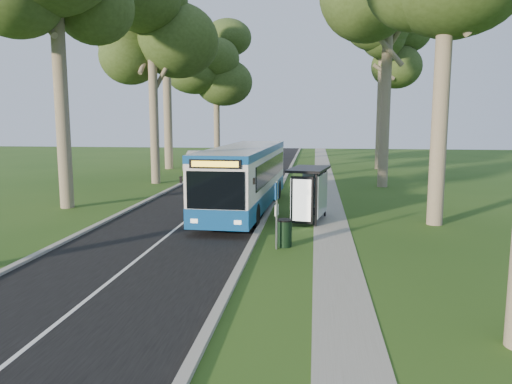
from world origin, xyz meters
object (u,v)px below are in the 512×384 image
litter_bin (284,233)px  car_silver (197,160)px  bus (245,178)px  car_white (205,159)px  bus_stop_sign (277,207)px  bus_shelter (311,185)px

litter_bin → car_silver: size_ratio=0.20×
bus → car_white: bearing=110.3°
bus_stop_sign → car_white: size_ratio=0.49×
bus_stop_sign → car_silver: size_ratio=0.48×
litter_bin → car_white: (-9.10, 27.74, 0.34)m
litter_bin → car_white: bearing=108.2°
car_white → car_silver: bearing=-116.8°
car_silver → bus_shelter: bearing=-69.5°
car_silver → car_white: bearing=71.8°
car_white → bus_shelter: bearing=-80.5°
car_white → bus: bearing=-85.9°
bus_shelter → car_white: bearing=123.9°
bus_shelter → car_white: size_ratio=0.61×
bus_stop_sign → bus_shelter: size_ratio=0.80×
bus_stop_sign → car_white: 29.51m
bus_stop_sign → litter_bin: bearing=70.5°
litter_bin → car_white: 29.19m
litter_bin → car_silver: bearing=109.9°
litter_bin → car_silver: 27.81m
bus → car_white: bus is taller
bus → bus_stop_sign: 7.47m
bus_stop_sign → bus_shelter: 4.88m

